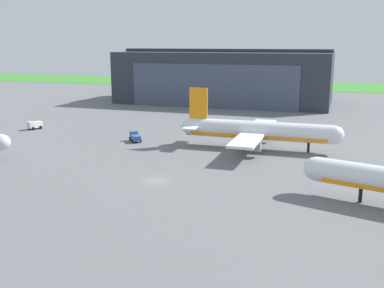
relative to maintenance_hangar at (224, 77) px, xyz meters
The scene contains 6 objects.
ground_plane 106.99m from the maintenance_hangar, 81.72° to the right, with size 440.00×440.00×0.00m, color slate.
grass_field_strip 84.44m from the maintenance_hangar, 79.46° to the left, with size 440.00×56.00×0.08m, color #3C8B30.
maintenance_hangar is the anchor object (origin of this frame).
airliner_far_right 81.13m from the maintenance_hangar, 70.12° to the right, with size 36.54×32.54×13.29m.
stair_truck 80.75m from the maintenance_hangar, 115.97° to the right, with size 3.32×4.25×2.26m.
baggage_tug 78.27m from the maintenance_hangar, 91.50° to the right, with size 4.18×4.63×2.22m.
Camera 1 is at (29.65, -69.45, 23.43)m, focal length 42.39 mm.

